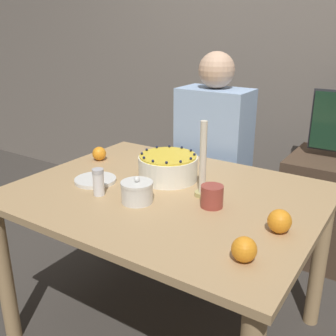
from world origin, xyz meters
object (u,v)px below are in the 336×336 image
at_px(cake, 168,167).
at_px(candle, 203,166).
at_px(person_man_blue_shirt, 212,175).
at_px(sugar_bowl, 137,192).
at_px(sugar_shaker, 98,182).

relative_size(cake, candle, 0.85).
height_order(cake, person_man_blue_shirt, person_man_blue_shirt).
distance_m(sugar_bowl, sugar_shaker, 0.18).
bearing_deg(sugar_bowl, candle, 45.67).
bearing_deg(sugar_shaker, person_man_blue_shirt, 84.57).
distance_m(sugar_shaker, candle, 0.43).
xyz_separation_m(sugar_bowl, sugar_shaker, (-0.17, -0.03, 0.01)).
xyz_separation_m(candle, person_man_blue_shirt, (-0.28, 0.65, -0.31)).
relative_size(sugar_shaker, candle, 0.36).
xyz_separation_m(cake, person_man_blue_shirt, (-0.06, 0.57, -0.23)).
height_order(candle, person_man_blue_shirt, person_man_blue_shirt).
bearing_deg(cake, person_man_blue_shirt, 95.77).
bearing_deg(cake, sugar_shaker, -114.79).
bearing_deg(candle, sugar_bowl, -134.33).
relative_size(cake, sugar_shaker, 2.35).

